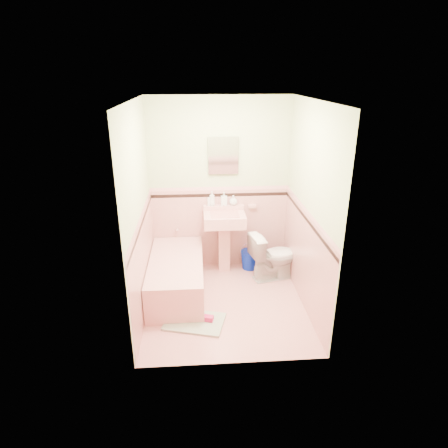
{
  "coord_description": "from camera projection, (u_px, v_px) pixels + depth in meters",
  "views": [
    {
      "loc": [
        -0.33,
        -4.23,
        2.78
      ],
      "look_at": [
        0.0,
        0.25,
        1.0
      ],
      "focal_mm": 30.89,
      "sensor_mm": 36.0,
      "label": 1
    }
  ],
  "objects": [
    {
      "name": "wainscot_front",
      "position": [
        234.0,
        313.0,
        3.73
      ],
      "size": [
        2.0,
        0.0,
        2.0
      ],
      "primitive_type": "plane",
      "rotation": [
        -1.57,
        0.0,
        0.0
      ],
      "color": "pink",
      "rests_on": "ground"
    },
    {
      "name": "soap_bottle_mid",
      "position": [
        224.0,
        199.0,
        5.53
      ],
      "size": [
        0.09,
        0.09,
        0.19
      ],
      "primitive_type": "imported",
      "rotation": [
        0.0,
        0.0,
        -0.01
      ],
      "color": "#B2B2B2",
      "rests_on": "sink"
    },
    {
      "name": "cap_right",
      "position": [
        308.0,
        212.0,
        4.58
      ],
      "size": [
        0.0,
        2.2,
        2.2
      ],
      "primitive_type": "plane",
      "rotation": [
        1.57,
        0.0,
        -1.57
      ],
      "color": "pink",
      "rests_on": "ground"
    },
    {
      "name": "tube",
      "position": [
        209.0,
        202.0,
        5.53
      ],
      "size": [
        0.04,
        0.04,
        0.12
      ],
      "primitive_type": "cylinder",
      "rotation": [
        0.0,
        0.0,
        -0.19
      ],
      "color": "white",
      "rests_on": "sink"
    },
    {
      "name": "bucket",
      "position": [
        250.0,
        260.0,
        5.81
      ],
      "size": [
        0.29,
        0.29,
        0.28
      ],
      "primitive_type": null,
      "rotation": [
        0.0,
        0.0,
        0.04
      ],
      "color": "#061EA3",
      "rests_on": "floor"
    },
    {
      "name": "soap_bottle_left",
      "position": [
        212.0,
        198.0,
        5.52
      ],
      "size": [
        0.09,
        0.09,
        0.21
      ],
      "primitive_type": "imported",
      "rotation": [
        0.0,
        0.0,
        -0.12
      ],
      "color": "#B2B2B2",
      "rests_on": "sink"
    },
    {
      "name": "wall_front",
      "position": [
        235.0,
        253.0,
        3.48
      ],
      "size": [
        2.5,
        0.0,
        2.5
      ],
      "primitive_type": "plane",
      "rotation": [
        -1.57,
        0.0,
        0.0
      ],
      "color": "#F4EBC7",
      "rests_on": "ground"
    },
    {
      "name": "wainscot_left",
      "position": [
        144.0,
        264.0,
        4.68
      ],
      "size": [
        0.0,
        2.2,
        2.2
      ],
      "primitive_type": "plane",
      "rotation": [
        1.57,
        0.0,
        1.57
      ],
      "color": "pink",
      "rests_on": "ground"
    },
    {
      "name": "shoe",
      "position": [
        207.0,
        318.0,
        4.56
      ],
      "size": [
        0.17,
        0.11,
        0.06
      ],
      "primitive_type": "cube",
      "rotation": [
        0.0,
        0.0,
        -0.29
      ],
      "color": "#BF1E59",
      "rests_on": "bath_mat"
    },
    {
      "name": "accent_left",
      "position": [
        142.0,
        225.0,
        4.48
      ],
      "size": [
        0.0,
        2.2,
        2.2
      ],
      "primitive_type": "plane",
      "rotation": [
        1.57,
        0.0,
        1.57
      ],
      "color": "black",
      "rests_on": "ground"
    },
    {
      "name": "sink",
      "position": [
        224.0,
        243.0,
        5.6
      ],
      "size": [
        0.58,
        0.48,
        0.92
      ],
      "primitive_type": null,
      "color": "#D99491",
      "rests_on": "floor"
    },
    {
      "name": "wall_right",
      "position": [
        309.0,
        210.0,
        4.57
      ],
      "size": [
        0.0,
        2.5,
        2.5
      ],
      "primitive_type": "plane",
      "rotation": [
        1.57,
        0.0,
        -1.57
      ],
      "color": "#F4EBC7",
      "rests_on": "ground"
    },
    {
      "name": "tub_faucet",
      "position": [
        177.0,
        229.0,
        5.66
      ],
      "size": [
        0.04,
        0.12,
        0.04
      ],
      "primitive_type": "cylinder",
      "rotation": [
        1.57,
        0.0,
        0.0
      ],
      "color": "silver",
      "rests_on": "wall_back"
    },
    {
      "name": "medicine_cabinet",
      "position": [
        223.0,
        155.0,
        5.33
      ],
      "size": [
        0.39,
        0.04,
        0.48
      ],
      "primitive_type": "cube",
      "color": "white",
      "rests_on": "wall_back"
    },
    {
      "name": "bath_mat",
      "position": [
        195.0,
        322.0,
        4.57
      ],
      "size": [
        0.78,
        0.62,
        0.03
      ],
      "primitive_type": "cube",
      "rotation": [
        0.0,
        0.0,
        -0.26
      ],
      "color": "gray",
      "rests_on": "floor"
    },
    {
      "name": "wall_left",
      "position": [
        139.0,
        214.0,
        4.43
      ],
      "size": [
        0.0,
        2.5,
        2.5
      ],
      "primitive_type": "plane",
      "rotation": [
        1.57,
        0.0,
        1.57
      ],
      "color": "#F4EBC7",
      "rests_on": "ground"
    },
    {
      "name": "soap_dish",
      "position": [
        252.0,
        206.0,
        5.63
      ],
      "size": [
        0.12,
        0.07,
        0.04
      ],
      "primitive_type": "cube",
      "color": "#D99491",
      "rests_on": "wall_back"
    },
    {
      "name": "bathtub",
      "position": [
        177.0,
        277.0,
        5.14
      ],
      "size": [
        0.7,
        1.5,
        0.45
      ],
      "primitive_type": "cube",
      "color": "#D99491",
      "rests_on": "floor"
    },
    {
      "name": "cap_back",
      "position": [
        220.0,
        188.0,
        5.52
      ],
      "size": [
        2.0,
        0.0,
        2.0
      ],
      "primitive_type": "plane",
      "rotation": [
        1.57,
        0.0,
        0.0
      ],
      "color": "pink",
      "rests_on": "ground"
    },
    {
      "name": "toilet",
      "position": [
        274.0,
        256.0,
        5.46
      ],
      "size": [
        0.75,
        0.53,
        0.69
      ],
      "primitive_type": "imported",
      "rotation": [
        0.0,
        0.0,
        1.8
      ],
      "color": "white",
      "rests_on": "floor"
    },
    {
      "name": "sink_faucet",
      "position": [
        224.0,
        208.0,
        5.54
      ],
      "size": [
        0.02,
        0.02,
        0.1
      ],
      "primitive_type": "cylinder",
      "color": "silver",
      "rests_on": "sink"
    },
    {
      "name": "ceiling",
      "position": [
        226.0,
        100.0,
        4.04
      ],
      "size": [
        2.2,
        2.2,
        0.0
      ],
      "primitive_type": "plane",
      "rotation": [
        3.14,
        0.0,
        0.0
      ],
      "color": "white",
      "rests_on": "ground"
    },
    {
      "name": "wall_back",
      "position": [
        220.0,
        186.0,
        5.52
      ],
      "size": [
        2.5,
        0.0,
        2.5
      ],
      "primitive_type": "plane",
      "rotation": [
        1.57,
        0.0,
        0.0
      ],
      "color": "#F4EBC7",
      "rests_on": "ground"
    },
    {
      "name": "wainscot_right",
      "position": [
        304.0,
        259.0,
        4.81
      ],
      "size": [
        0.0,
        2.2,
        2.2
      ],
      "primitive_type": "plane",
      "rotation": [
        1.57,
        0.0,
        -1.57
      ],
      "color": "pink",
      "rests_on": "ground"
    },
    {
      "name": "cap_front",
      "position": [
        235.0,
        255.0,
        3.51
      ],
      "size": [
        2.0,
        0.0,
        2.0
      ],
      "primitive_type": "plane",
      "rotation": [
        -1.57,
        0.0,
        0.0
      ],
      "color": "pink",
      "rests_on": "ground"
    },
    {
      "name": "soap_bottle_right",
      "position": [
        233.0,
        200.0,
        5.55
      ],
      "size": [
        0.13,
        0.13,
        0.15
      ],
      "primitive_type": "imported",
      "rotation": [
        0.0,
        0.0,
        -0.18
      ],
      "color": "#B2B2B2",
      "rests_on": "sink"
    },
    {
      "name": "accent_front",
      "position": [
        235.0,
        265.0,
        3.55
      ],
      "size": [
        2.0,
        0.0,
        2.0
      ],
      "primitive_type": "plane",
      "rotation": [
        -1.57,
        0.0,
        0.0
      ],
      "color": "black",
      "rests_on": "ground"
    },
    {
      "name": "accent_right",
      "position": [
        307.0,
        220.0,
        4.62
      ],
      "size": [
        0.0,
        2.2,
        2.2
      ],
      "primitive_type": "plane",
      "rotation": [
        1.57,
        0.0,
        -1.57
      ],
      "color": "black",
      "rests_on": "ground"
    },
    {
      "name": "cap_left",
      "position": [
        141.0,
        217.0,
        4.45
      ],
      "size": [
        0.0,
        2.2,
        2.2
      ],
      "primitive_type": "plane",
      "rotation": [
        1.57,
        0.0,
        1.57
      ],
      "color": "pink",
      "rests_on": "ground"
    },
    {
      "name": "floor",
      "position": [
        225.0,
        303.0,
        4.96
      ],
      "size": [
        2.2,
        2.2,
        0.0
      ],
      "primitive_type": "plane",
      "color": "pink",
      "rests_on": "ground"
    },
    {
      "name": "wainscot_back",
      "position": [
        220.0,
        228.0,
        5.75
      ],
      "size": [
        2.0,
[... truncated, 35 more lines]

